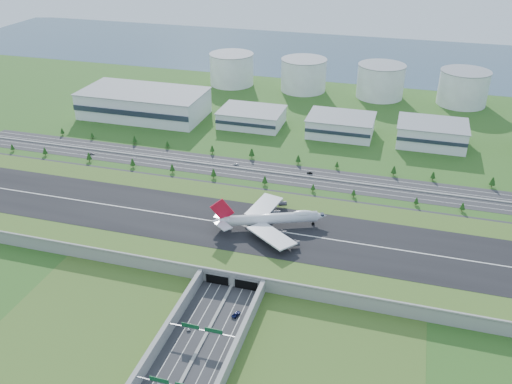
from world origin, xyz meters
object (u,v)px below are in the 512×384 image
(fuel_tank_a, at_px, (232,69))
(car_2, at_px, (236,314))
(car_0, at_px, (189,327))
(car_7, at_px, (236,164))
(car_5, at_px, (310,173))
(car_4, at_px, (92,154))
(boeing_747, at_px, (270,219))
(car_1, at_px, (159,384))

(fuel_tank_a, height_order, car_2, fuel_tank_a)
(car_0, bearing_deg, car_7, 84.20)
(car_2, height_order, car_5, car_2)
(car_5, bearing_deg, car_4, -90.56)
(fuel_tank_a, xyz_separation_m, boeing_747, (127.74, -306.73, -3.09))
(boeing_747, distance_m, car_1, 130.80)
(car_5, distance_m, car_7, 60.89)
(car_5, bearing_deg, fuel_tank_a, -152.53)
(fuel_tank_a, bearing_deg, boeing_747, -67.39)
(boeing_747, height_order, car_0, boeing_747)
(car_0, height_order, car_4, car_0)
(car_2, bearing_deg, car_7, -54.62)
(car_2, xyz_separation_m, car_4, (-180.11, 158.61, -0.13))
(car_7, bearing_deg, car_4, -90.94)
(car_0, height_order, car_5, car_0)
(boeing_747, height_order, car_4, boeing_747)
(fuel_tank_a, bearing_deg, car_5, -57.29)
(boeing_747, distance_m, car_7, 112.34)
(car_0, xyz_separation_m, car_7, (-36.84, 189.05, -0.17))
(car_0, distance_m, car_2, 25.33)
(car_5, bearing_deg, car_1, -11.06)
(boeing_747, relative_size, car_1, 17.29)
(fuel_tank_a, bearing_deg, car_7, -70.71)
(fuel_tank_a, relative_size, car_7, 10.66)
(fuel_tank_a, xyz_separation_m, car_5, (134.18, -208.92, -16.63))
(car_1, distance_m, car_7, 229.46)
(car_5, bearing_deg, car_2, -6.65)
(boeing_747, xyz_separation_m, car_4, (-177.95, 82.70, -13.63))
(boeing_747, bearing_deg, car_7, 96.74)
(boeing_747, relative_size, car_5, 15.28)
(car_0, relative_size, car_2, 0.88)
(car_1, relative_size, car_7, 0.85)
(car_5, relative_size, car_7, 0.97)
(fuel_tank_a, distance_m, car_0, 413.73)
(fuel_tank_a, relative_size, car_0, 10.01)
(car_7, bearing_deg, car_1, 1.79)
(boeing_747, height_order, car_5, boeing_747)
(boeing_747, distance_m, car_2, 77.13)
(car_1, height_order, car_4, car_4)
(car_0, distance_m, car_4, 236.93)
(car_1, bearing_deg, car_4, 106.48)
(boeing_747, relative_size, car_7, 14.76)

